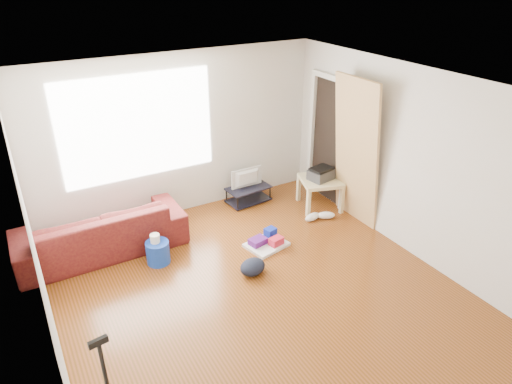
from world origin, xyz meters
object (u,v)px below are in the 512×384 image
sofa (104,250)px  bucket (159,262)px  tv_stand (248,194)px  backpack (253,273)px  side_table (320,184)px  cleaning_tray (267,242)px

sofa → bucket: size_ratio=7.16×
sofa → tv_stand: bearing=-173.7°
tv_stand → backpack: bearing=-122.5°
backpack → sofa: bearing=117.9°
tv_stand → bucket: (-1.88, -0.92, -0.14)m
side_table → bucket: 2.84m
tv_stand → bucket: bearing=-159.1°
side_table → bucket: size_ratio=2.47×
sofa → cleaning_tray: sofa is taller
sofa → bucket: sofa is taller
sofa → side_table: bearing=172.3°
sofa → tv_stand: 2.47m
tv_stand → sofa: bearing=-178.9°
bucket → backpack: size_ratio=0.87×
bucket → cleaning_tray: size_ratio=0.50×
side_table → backpack: side_table is taller
side_table → bucket: bearing=-176.2°
bucket → backpack: bearing=-40.7°
side_table → sofa: bearing=172.3°
tv_stand → cleaning_tray: bearing=-113.0°
bucket → cleaning_tray: bearing=-14.3°
backpack → cleaning_tray: bearing=25.1°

